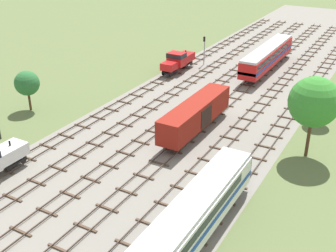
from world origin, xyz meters
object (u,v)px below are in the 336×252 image
(diesel_railcar_right_mid, at_px, (187,224))
(signal_post_nearest, at_px, (204,47))
(diesel_railcar_centre_farther, at_px, (267,55))
(shunter_loco_far_left_far, at_px, (178,60))
(freight_boxcar_centre_midfar, at_px, (196,114))

(diesel_railcar_right_mid, relative_size, signal_post_nearest, 4.05)
(diesel_railcar_right_mid, bearing_deg, diesel_railcar_centre_farther, 100.43)
(shunter_loco_far_left_far, relative_size, signal_post_nearest, 1.67)
(diesel_railcar_right_mid, relative_size, freight_boxcar_centre_midfar, 1.46)
(diesel_railcar_right_mid, xyz_separation_m, shunter_loco_far_left_far, (-21.29, 38.11, -0.59))
(diesel_railcar_centre_farther, bearing_deg, diesel_railcar_right_mid, -79.57)
(shunter_loco_far_left_far, bearing_deg, freight_boxcar_centre_midfar, -56.46)
(shunter_loco_far_left_far, bearing_deg, signal_post_nearest, 69.88)
(freight_boxcar_centre_midfar, height_order, signal_post_nearest, signal_post_nearest)
(shunter_loco_far_left_far, bearing_deg, diesel_railcar_right_mid, -60.82)
(freight_boxcar_centre_midfar, distance_m, shunter_loco_far_left_far, 23.13)
(signal_post_nearest, bearing_deg, shunter_loco_far_left_far, -110.12)
(shunter_loco_far_left_far, distance_m, diesel_railcar_centre_farther, 15.16)
(shunter_loco_far_left_far, xyz_separation_m, diesel_railcar_centre_farther, (12.77, 8.14, 0.59))
(freight_boxcar_centre_midfar, distance_m, diesel_railcar_centre_farther, 27.41)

